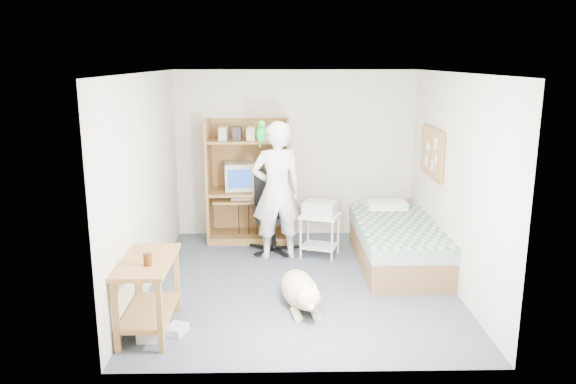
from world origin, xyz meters
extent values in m
plane|color=#404A58|center=(0.00, 0.00, 0.00)|extent=(4.00, 4.00, 0.00)
cube|color=beige|center=(0.00, 2.00, 1.25)|extent=(3.60, 0.02, 2.50)
cube|color=beige|center=(1.80, 0.00, 1.25)|extent=(0.02, 4.00, 2.50)
cube|color=beige|center=(-1.80, 0.00, 1.25)|extent=(0.02, 4.00, 2.50)
cube|color=white|center=(0.00, 0.00, 2.50)|extent=(3.60, 4.00, 0.02)
cube|color=brown|center=(-1.28, 1.70, 0.90)|extent=(0.04, 0.60, 1.80)
cube|color=brown|center=(-0.12, 1.70, 0.90)|extent=(0.04, 0.60, 1.80)
cube|color=brown|center=(-0.70, 1.99, 0.90)|extent=(1.20, 0.02, 1.80)
cube|color=brown|center=(-0.70, 1.70, 0.74)|extent=(1.12, 0.60, 0.04)
cube|color=brown|center=(-0.70, 1.62, 0.64)|extent=(1.00, 0.50, 0.03)
cube|color=brown|center=(-0.70, 1.70, 1.50)|extent=(1.12, 0.55, 0.03)
cube|color=brown|center=(-0.70, 1.70, 0.05)|extent=(1.12, 0.60, 0.10)
cube|color=brown|center=(1.30, 0.60, 0.18)|extent=(1.00, 2.00, 0.36)
cube|color=teal|center=(1.30, 0.60, 0.46)|extent=(1.02, 2.02, 0.20)
cube|color=white|center=(1.30, 1.40, 0.60)|extent=(0.55, 0.35, 0.12)
cube|color=brown|center=(-1.55, -1.20, 0.73)|extent=(0.50, 1.00, 0.04)
cube|color=brown|center=(-1.75, -1.65, 0.35)|extent=(0.05, 0.05, 0.70)
cube|color=brown|center=(-1.35, -1.65, 0.35)|extent=(0.05, 0.05, 0.70)
cube|color=brown|center=(-1.75, -0.75, 0.35)|extent=(0.05, 0.05, 0.70)
cube|color=brown|center=(-1.35, -0.75, 0.35)|extent=(0.05, 0.05, 0.70)
cube|color=brown|center=(-1.55, -1.20, 0.20)|extent=(0.46, 0.92, 0.03)
cube|color=#9E7347|center=(1.78, 0.90, 1.45)|extent=(0.03, 0.90, 0.60)
cube|color=brown|center=(1.77, 0.90, 1.76)|extent=(0.04, 0.94, 0.04)
cube|color=brown|center=(1.77, 0.90, 1.14)|extent=(0.04, 0.94, 0.04)
cylinder|color=black|center=(-0.33, 1.16, 0.04)|extent=(0.63, 0.63, 0.06)
cylinder|color=black|center=(-0.33, 1.16, 0.24)|extent=(0.06, 0.06, 0.42)
cube|color=black|center=(-0.33, 1.16, 0.50)|extent=(0.58, 0.58, 0.08)
cube|color=black|center=(-0.38, 1.40, 0.85)|extent=(0.45, 0.15, 0.58)
cube|color=black|center=(-0.59, 1.10, 0.66)|extent=(0.11, 0.32, 0.04)
cube|color=black|center=(-0.07, 1.21, 0.66)|extent=(0.11, 0.32, 0.04)
imported|color=white|center=(-0.28, 0.91, 0.94)|extent=(0.76, 0.58, 1.87)
ellipsoid|color=#148C25|center=(-0.48, 0.93, 1.69)|extent=(0.14, 0.14, 0.22)
sphere|color=#148C25|center=(-0.47, 0.89, 1.83)|extent=(0.10, 0.10, 0.10)
cone|color=#D86113|center=(-0.46, 0.84, 1.83)|extent=(0.05, 0.05, 0.04)
cylinder|color=#148C25|center=(-0.49, 0.98, 1.56)|extent=(0.06, 0.15, 0.13)
ellipsoid|color=tan|center=(-0.04, -0.61, 0.18)|extent=(0.51, 0.84, 0.36)
sphere|color=tan|center=(0.04, -1.05, 0.26)|extent=(0.26, 0.26, 0.26)
cone|color=tan|center=(-0.02, -1.08, 0.39)|extent=(0.08, 0.08, 0.10)
cone|color=tan|center=(0.11, -1.06, 0.39)|extent=(0.08, 0.08, 0.10)
ellipsoid|color=tan|center=(0.06, -1.16, 0.22)|extent=(0.11, 0.16, 0.09)
cylinder|color=tan|center=(-0.11, -0.20, 0.11)|extent=(0.11, 0.26, 0.13)
cube|color=silver|center=(0.30, 0.94, 0.58)|extent=(0.60, 0.54, 0.04)
cube|color=silver|center=(0.30, 0.94, 0.15)|extent=(0.55, 0.49, 0.03)
cylinder|color=silver|center=(0.08, 0.77, 0.29)|extent=(0.03, 0.03, 0.58)
cylinder|color=silver|center=(0.52, 0.77, 0.29)|extent=(0.03, 0.03, 0.58)
cylinder|color=silver|center=(0.08, 1.11, 0.29)|extent=(0.03, 0.03, 0.58)
cylinder|color=silver|center=(0.52, 1.11, 0.29)|extent=(0.03, 0.03, 0.58)
cube|color=#B6B6B1|center=(0.30, 0.94, 0.69)|extent=(0.50, 0.44, 0.18)
cube|color=beige|center=(-0.84, 1.75, 0.97)|extent=(0.46, 0.48, 0.40)
cube|color=navy|center=(-0.82, 1.53, 0.97)|extent=(0.34, 0.05, 0.27)
cube|color=beige|center=(-0.72, 1.58, 0.67)|extent=(0.45, 0.17, 0.03)
cylinder|color=gold|center=(-0.32, 1.65, 0.82)|extent=(0.08, 0.08, 0.12)
cylinder|color=#42200A|center=(-1.50, -1.36, 0.81)|extent=(0.08, 0.08, 0.12)
cube|color=white|center=(-1.50, -1.39, 0.05)|extent=(0.25, 0.20, 0.10)
cube|color=#BBBBB6|center=(-1.28, -1.27, 0.04)|extent=(0.25, 0.27, 0.08)
camera|label=1|loc=(-0.27, -6.38, 2.65)|focal=35.00mm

